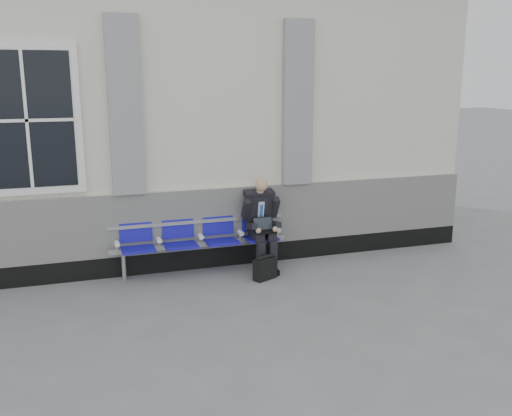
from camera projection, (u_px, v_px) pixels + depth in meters
name	position (u px, v px, depth m)	size (l,w,h in m)	color
ground	(4.00, 332.00, 6.41)	(70.00, 70.00, 0.00)	slate
station_building	(11.00, 113.00, 9.11)	(14.40, 4.40, 4.49)	beige
bench	(200.00, 235.00, 8.27)	(2.60, 0.47, 0.91)	#9EA0A3
businessman	(261.00, 220.00, 8.38)	(0.53, 0.71, 1.36)	black
briefcase	(265.00, 268.00, 8.02)	(0.37, 0.27, 0.35)	black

